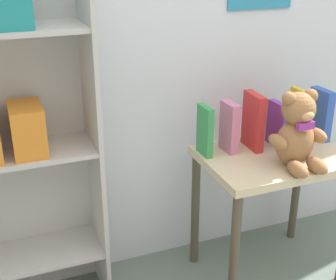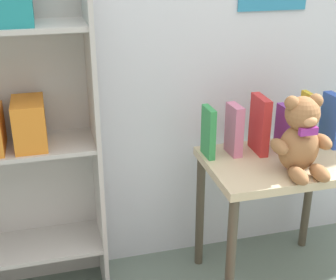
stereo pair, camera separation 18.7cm
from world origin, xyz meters
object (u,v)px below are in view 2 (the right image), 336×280
book_standing_red (260,125)px  book_standing_yellow (307,120)px  book_standing_green (208,132)px  book_standing_pink (234,130)px  book_standing_purple (285,129)px  bookshelf_side (9,122)px  book_standing_blue (332,120)px  display_table (278,181)px  teddy_bear (301,138)px

book_standing_red → book_standing_yellow: book_standing_red is taller
book_standing_green → book_standing_yellow: bearing=-2.3°
book_standing_pink → book_standing_purple: 0.23m
book_standing_green → book_standing_yellow: 0.46m
book_standing_red → bookshelf_side: bearing=176.9°
book_standing_pink → book_standing_purple: bearing=-7.7°
book_standing_green → book_standing_red: bearing=-3.9°
book_standing_purple → book_standing_blue: size_ratio=0.85×
display_table → book_standing_blue: (0.29, 0.09, 0.22)m
bookshelf_side → teddy_bear: bookshelf_side is taller
book_standing_pink → book_standing_purple: (0.23, -0.02, -0.01)m
bookshelf_side → book_standing_yellow: bearing=-4.1°
teddy_bear → book_standing_yellow: teddy_bear is taller
bookshelf_side → book_standing_yellow: bookshelf_side is taller
book_standing_pink → book_standing_blue: (0.46, -0.02, 0.01)m
book_standing_pink → book_standing_yellow: (0.34, -0.00, 0.01)m
bookshelf_side → book_standing_yellow: (1.26, -0.09, -0.08)m
book_standing_yellow → bookshelf_side: bearing=176.0°
bookshelf_side → book_standing_purple: (1.14, -0.11, -0.10)m
book_standing_pink → book_standing_blue: bearing=-5.4°
teddy_bear → book_standing_green: teddy_bear is taller
book_standing_green → book_standing_purple: size_ratio=1.09×
bookshelf_side → book_standing_purple: size_ratio=7.23×
book_standing_green → display_table: bearing=-23.4°
teddy_bear → book_standing_green: (-0.30, 0.24, -0.04)m
book_standing_red → book_standing_yellow: (0.23, 0.00, -0.00)m
display_table → book_standing_yellow: (0.17, 0.11, 0.22)m
display_table → book_standing_purple: book_standing_purple is taller
bookshelf_side → display_table: 1.15m
teddy_bear → book_standing_purple: size_ratio=1.59×
display_table → teddy_bear: teddy_bear is taller
teddy_bear → book_standing_purple: 0.22m
book_standing_red → book_standing_purple: bearing=-5.5°
teddy_bear → bookshelf_side: bearing=163.9°
book_standing_green → bookshelf_side: bearing=173.2°
bookshelf_side → book_standing_purple: 1.15m
teddy_bear → book_standing_green: 0.38m
book_standing_red → book_standing_purple: 0.12m
bookshelf_side → book_standing_blue: bearing=-4.5°
bookshelf_side → book_standing_blue: 1.38m
teddy_bear → book_standing_red: (-0.07, 0.22, -0.02)m
display_table → book_standing_red: size_ratio=2.53×
book_standing_red → book_standing_blue: (0.34, -0.02, -0.01)m
book_standing_yellow → teddy_bear: bearing=-125.3°
book_standing_pink → display_table: bearing=-35.5°
bookshelf_side → book_standing_purple: bookshelf_side is taller
bookshelf_side → book_standing_yellow: 1.26m
book_standing_red → book_standing_purple: (0.11, -0.02, -0.02)m
display_table → teddy_bear: (0.01, -0.12, 0.25)m
book_standing_blue → book_standing_red: bearing=175.0°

